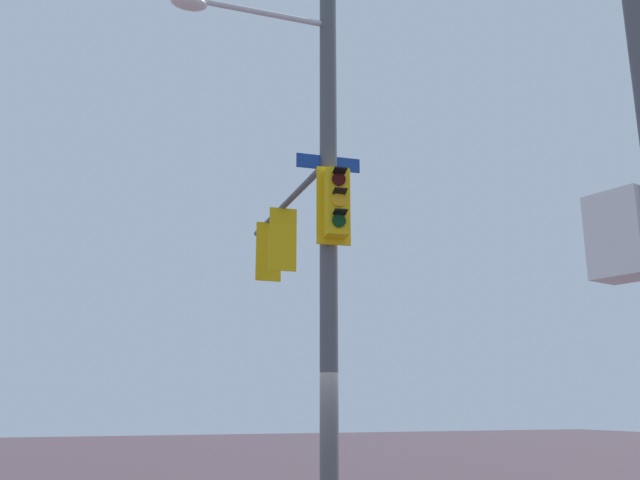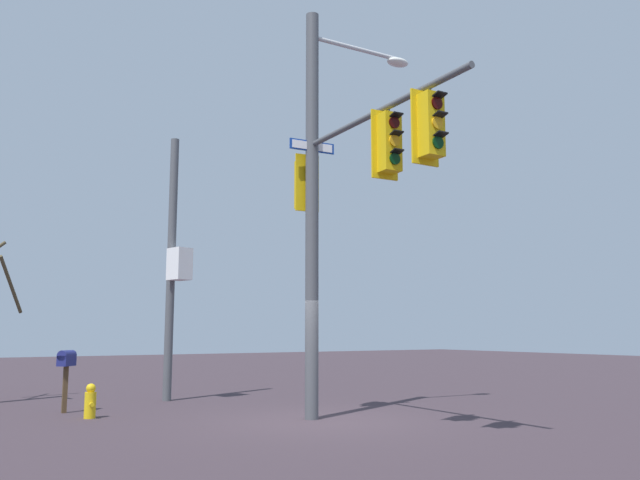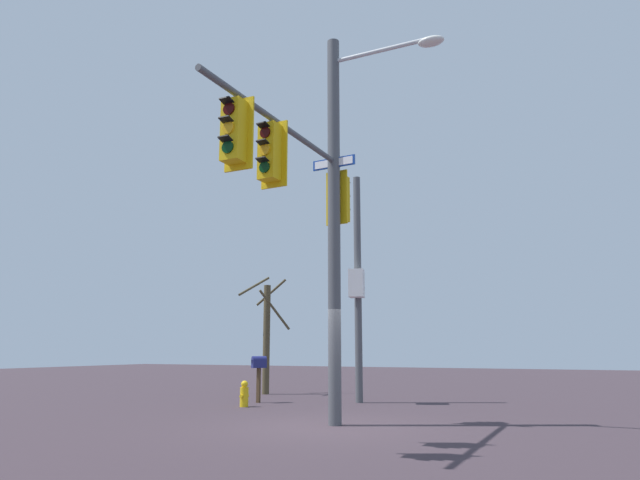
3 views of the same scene
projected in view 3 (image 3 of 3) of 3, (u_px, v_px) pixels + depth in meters
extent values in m
plane|color=#3B2E35|center=(328.00, 427.00, 11.96)|extent=(80.00, 80.00, 0.00)
cylinder|color=#4C4F54|center=(334.00, 221.00, 13.12)|extent=(0.29, 0.29, 9.07)
cylinder|color=silver|center=(380.00, 51.00, 13.35)|extent=(0.18, 2.43, 0.10)
ellipsoid|color=silver|center=(431.00, 42.00, 12.81)|extent=(0.38, 0.61, 0.20)
cylinder|color=#4C4F54|center=(280.00, 124.00, 11.15)|extent=(5.09, 0.28, 0.12)
cube|color=gold|center=(270.00, 152.00, 10.71)|extent=(0.32, 0.38, 1.10)
cube|color=gold|center=(275.00, 155.00, 10.85)|extent=(0.08, 0.56, 1.30)
cylinder|color=#2F0403|center=(265.00, 132.00, 10.63)|extent=(0.04, 0.22, 0.22)
cube|color=black|center=(263.00, 125.00, 10.59)|extent=(0.17, 0.22, 0.06)
cylinder|color=#F2A814|center=(265.00, 150.00, 10.56)|extent=(0.04, 0.22, 0.22)
cube|color=black|center=(263.00, 142.00, 10.52)|extent=(0.17, 0.22, 0.06)
cylinder|color=black|center=(264.00, 167.00, 10.50)|extent=(0.04, 0.22, 0.22)
cube|color=black|center=(262.00, 160.00, 10.46)|extent=(0.17, 0.22, 0.06)
cylinder|color=#4C4F54|center=(270.00, 121.00, 10.82)|extent=(0.04, 0.04, 0.15)
cube|color=gold|center=(234.00, 131.00, 9.67)|extent=(0.31, 0.37, 1.10)
cube|color=gold|center=(239.00, 134.00, 9.82)|extent=(0.05, 0.56, 1.30)
cylinder|color=#2F0403|center=(229.00, 109.00, 9.59)|extent=(0.03, 0.22, 0.22)
cube|color=black|center=(226.00, 100.00, 9.54)|extent=(0.17, 0.21, 0.06)
cylinder|color=#F2A814|center=(228.00, 128.00, 9.52)|extent=(0.03, 0.22, 0.22)
cube|color=black|center=(226.00, 119.00, 9.48)|extent=(0.17, 0.21, 0.06)
cylinder|color=black|center=(228.00, 147.00, 9.46)|extent=(0.03, 0.22, 0.22)
cube|color=black|center=(225.00, 139.00, 9.41)|extent=(0.17, 0.21, 0.06)
cylinder|color=#4C4F54|center=(235.00, 97.00, 9.79)|extent=(0.04, 0.04, 0.15)
cube|color=gold|center=(340.00, 199.00, 13.56)|extent=(0.34, 0.39, 1.10)
cube|color=gold|center=(337.00, 198.00, 13.41)|extent=(0.11, 0.56, 1.30)
cylinder|color=#2F0403|center=(344.00, 187.00, 13.76)|extent=(0.06, 0.22, 0.22)
cube|color=black|center=(345.00, 183.00, 13.84)|extent=(0.19, 0.23, 0.06)
cylinder|color=#F2A814|center=(344.00, 201.00, 13.69)|extent=(0.06, 0.22, 0.22)
cube|color=black|center=(345.00, 197.00, 13.78)|extent=(0.19, 0.23, 0.06)
cylinder|color=black|center=(344.00, 214.00, 13.63)|extent=(0.06, 0.22, 0.22)
cube|color=black|center=(345.00, 210.00, 13.71)|extent=(0.19, 0.23, 0.06)
cube|color=navy|center=(334.00, 163.00, 13.38)|extent=(0.11, 1.10, 0.24)
cube|color=white|center=(333.00, 163.00, 13.37)|extent=(0.08, 1.00, 0.18)
cylinder|color=#4C4F54|center=(358.00, 286.00, 18.15)|extent=(0.23, 0.23, 7.22)
cube|color=white|center=(357.00, 283.00, 17.77)|extent=(0.68, 0.60, 0.87)
cylinder|color=yellow|center=(244.00, 397.00, 16.27)|extent=(0.24, 0.24, 0.55)
sphere|color=yellow|center=(245.00, 384.00, 16.33)|extent=(0.20, 0.20, 0.20)
cylinder|color=yellow|center=(242.00, 396.00, 16.15)|extent=(0.10, 0.09, 0.09)
cylinder|color=yellow|center=(247.00, 396.00, 16.40)|extent=(0.10, 0.09, 0.09)
cube|color=#4C3823|center=(259.00, 385.00, 17.57)|extent=(0.10, 0.10, 1.05)
cube|color=navy|center=(259.00, 364.00, 17.70)|extent=(0.49, 0.47, 0.24)
cylinder|color=navy|center=(259.00, 360.00, 17.72)|extent=(0.49, 0.47, 0.24)
cylinder|color=#4C422B|center=(266.00, 339.00, 21.18)|extent=(0.26, 0.26, 4.01)
cylinder|color=#4C422B|center=(271.00, 292.00, 22.07)|extent=(0.37, 1.18, 1.04)
cylinder|color=#4C422B|center=(254.00, 286.00, 22.06)|extent=(1.50, 0.55, 0.86)
cylinder|color=#4C422B|center=(275.00, 310.00, 20.86)|extent=(1.14, 0.79, 1.44)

